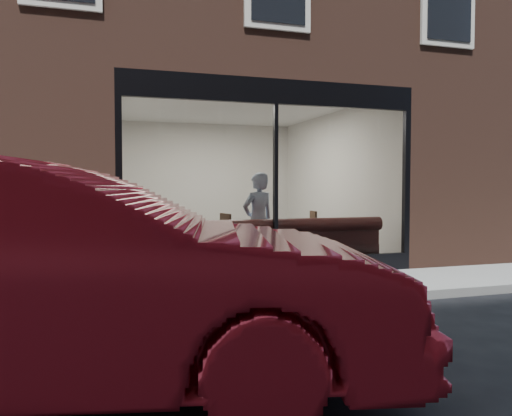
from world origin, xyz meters
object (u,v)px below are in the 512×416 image
object	(u,v)px
person	(258,221)
cafe_table_right	(292,225)
parked_car	(51,278)
cafe_chair_right	(305,244)
banquette	(268,260)
cafe_chair_left	(217,251)
cafe_table_left	(197,225)

from	to	relation	value
person	cafe_table_right	distance (m)	0.89
parked_car	cafe_chair_right	bearing A→B (deg)	-24.03
person	parked_car	size ratio (longest dim) A/B	0.34
parked_car	cafe_table_right	bearing A→B (deg)	-24.71
person	cafe_table_right	size ratio (longest dim) A/B	2.73
cafe_chair_right	cafe_table_right	bearing A→B (deg)	62.69
banquette	parked_car	xyz separation A→B (m)	(-3.05, -4.24, 0.61)
parked_car	cafe_chair_left	bearing A→B (deg)	-11.14
banquette	cafe_chair_right	size ratio (longest dim) A/B	10.31
parked_car	cafe_table_left	bearing A→B (deg)	-7.80
banquette	cafe_table_right	distance (m)	1.13
person	cafe_chair_left	xyz separation A→B (m)	(-0.52, 1.00, -0.62)
banquette	cafe_table_right	world-z (taller)	cafe_table_right
cafe_chair_right	parked_car	size ratio (longest dim) A/B	0.08
cafe_table_right	cafe_chair_right	bearing A→B (deg)	56.56
banquette	cafe_chair_right	distance (m)	2.26
cafe_table_left	parked_car	world-z (taller)	parked_car
cafe_table_left	parked_car	size ratio (longest dim) A/B	0.13
cafe_chair_right	parked_car	xyz separation A→B (m)	(-4.48, -5.99, 0.59)
person	cafe_table_left	xyz separation A→B (m)	(-0.91, 0.99, -0.12)
cafe_table_right	cafe_chair_left	distance (m)	1.54
person	parked_car	distance (m)	5.45
banquette	cafe_table_left	size ratio (longest dim) A/B	5.96
person	cafe_chair_right	world-z (taller)	person
banquette	cafe_table_left	world-z (taller)	cafe_table_left
person	cafe_table_left	world-z (taller)	person
cafe_table_right	person	bearing A→B (deg)	-154.73
cafe_chair_left	cafe_chair_right	world-z (taller)	cafe_chair_left
person	cafe_table_left	bearing A→B (deg)	-65.68
cafe_chair_left	banquette	bearing A→B (deg)	103.80
banquette	parked_car	distance (m)	5.26
banquette	parked_car	bearing A→B (deg)	-125.76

